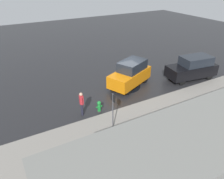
# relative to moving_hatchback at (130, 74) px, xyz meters

# --- Properties ---
(ground_plane) EXTENTS (60.00, 60.00, 0.00)m
(ground_plane) POSITION_rel_moving_hatchback_xyz_m (0.33, 0.00, -1.03)
(ground_plane) COLOR black
(kerb_strip) EXTENTS (24.00, 3.20, 0.04)m
(kerb_strip) POSITION_rel_moving_hatchback_xyz_m (0.33, 4.20, -1.01)
(kerb_strip) COLOR gray
(kerb_strip) RESTS_ON ground
(moving_hatchback) EXTENTS (4.25, 3.11, 2.06)m
(moving_hatchback) POSITION_rel_moving_hatchback_xyz_m (0.00, 0.00, 0.00)
(moving_hatchback) COLOR orange
(moving_hatchback) RESTS_ON ground
(parked_sedan) EXTENTS (4.49, 2.31, 1.98)m
(parked_sedan) POSITION_rel_moving_hatchback_xyz_m (-5.39, 1.48, -0.03)
(parked_sedan) COLOR black
(parked_sedan) RESTS_ON ground
(fire_hydrant) EXTENTS (0.42, 0.31, 0.80)m
(fire_hydrant) POSITION_rel_moving_hatchback_xyz_m (3.91, 2.22, -0.63)
(fire_hydrant) COLOR #197A2D
(fire_hydrant) RESTS_ON ground
(pedestrian) EXTENTS (0.31, 0.56, 1.62)m
(pedestrian) POSITION_rel_moving_hatchback_xyz_m (5.02, 1.98, -0.07)
(pedestrian) COLOR #B2262D
(pedestrian) RESTS_ON ground
(metal_railing) EXTENTS (7.09, 0.04, 1.05)m
(metal_railing) POSITION_rel_moving_hatchback_xyz_m (-0.85, 6.02, -0.32)
(metal_railing) COLOR #B7BABF
(metal_railing) RESTS_ON ground
(sign_post) EXTENTS (0.07, 0.44, 2.40)m
(sign_post) POSITION_rel_moving_hatchback_xyz_m (4.02, 4.25, 0.55)
(sign_post) COLOR #4C4C51
(sign_post) RESTS_ON ground
(puddle_patch) EXTENTS (2.63, 2.63, 0.01)m
(puddle_patch) POSITION_rel_moving_hatchback_xyz_m (0.48, -0.11, -1.02)
(puddle_patch) COLOR black
(puddle_patch) RESTS_ON ground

